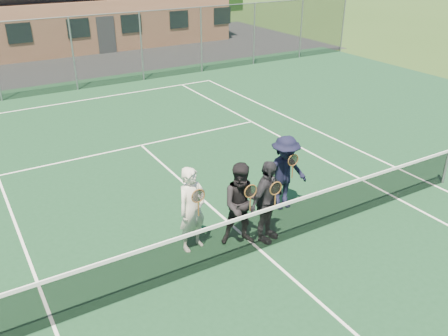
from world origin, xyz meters
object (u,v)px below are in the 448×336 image
(tennis_net, at_px, (261,228))
(player_b, at_px, (243,204))
(player_d, at_px, (285,173))
(player_c, at_px, (267,202))
(player_a, at_px, (192,209))

(tennis_net, xyz_separation_m, player_b, (-0.15, 0.43, 0.38))
(player_d, bearing_deg, tennis_net, -141.80)
(player_c, bearing_deg, tennis_net, -140.32)
(player_a, relative_size, player_b, 1.00)
(player_c, bearing_deg, player_b, 162.39)
(tennis_net, bearing_deg, player_c, 39.68)
(tennis_net, height_order, player_d, player_d)
(player_b, bearing_deg, player_c, -17.61)
(player_b, bearing_deg, player_d, 23.88)
(player_a, height_order, player_c, same)
(tennis_net, relative_size, player_d, 6.49)
(player_a, xyz_separation_m, player_d, (2.57, 0.36, -0.00))
(player_a, relative_size, player_c, 1.00)
(tennis_net, distance_m, player_b, 0.60)
(player_a, distance_m, player_b, 1.02)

